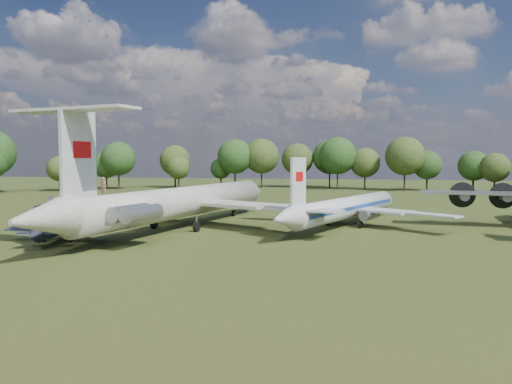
% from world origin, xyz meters
% --- Properties ---
extents(ground, '(300.00, 300.00, 0.00)m').
position_xyz_m(ground, '(0.00, 0.00, 0.00)').
color(ground, '#204015').
rests_on(ground, ground).
extents(il62_airliner, '(54.46, 63.79, 5.42)m').
position_xyz_m(il62_airliner, '(-4.40, -0.45, 2.71)').
color(il62_airliner, silver).
rests_on(il62_airliner, ground).
extents(tu104_jet, '(42.58, 47.64, 3.92)m').
position_xyz_m(tu104_jet, '(16.57, 5.20, 1.96)').
color(tu104_jet, silver).
rests_on(tu104_jet, ground).
extents(small_prop_west, '(14.04, 17.26, 2.25)m').
position_xyz_m(small_prop_west, '(-14.73, -12.83, 1.13)').
color(small_prop_west, '#151D31').
rests_on(small_prop_west, ground).
extents(small_prop_northwest, '(15.88, 18.62, 2.32)m').
position_xyz_m(small_prop_northwest, '(-20.21, -2.99, 1.16)').
color(small_prop_northwest, '#A3A7AB').
rests_on(small_prop_northwest, ground).
extents(person_on_il62, '(0.69, 0.47, 1.83)m').
position_xyz_m(person_on_il62, '(-8.02, -15.18, 6.33)').
color(person_on_il62, '#996E4E').
rests_on(person_on_il62, il62_airliner).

